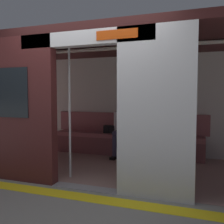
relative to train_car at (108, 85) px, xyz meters
The scene contains 8 objects.
ground_plane 1.91m from the train_car, 93.57° to the left, with size 60.00×60.00×0.00m, color gray.
platform_edge_strip 2.09m from the train_car, 92.82° to the left, with size 8.00×0.24×0.01m, color yellow.
train_car is the anchor object (origin of this frame).
bench_seat 1.50m from the train_car, 94.28° to the right, with size 3.34×0.44×0.48m.
person_seated 1.23m from the train_car, 94.19° to the right, with size 0.55×0.70×1.21m.
handbag 1.43m from the train_car, 72.50° to the right, with size 0.26×0.15×0.17m.
book 1.51m from the train_car, 116.48° to the right, with size 0.15×0.22×0.03m, color silver.
grab_pole_door 0.96m from the train_car, 64.46° to the left, with size 0.04×0.04×2.20m, color silver.
Camera 1 is at (-1.51, 3.22, 1.35)m, focal length 40.25 mm.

